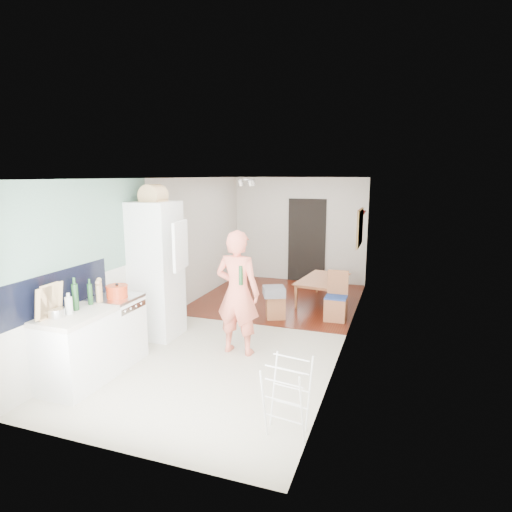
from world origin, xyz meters
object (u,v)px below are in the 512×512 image
Objects in this scene: dining_chair at (336,297)px; drying_rack at (287,398)px; person at (238,282)px; stool at (275,307)px; dining_table at (324,293)px.

dining_chair is 3.56m from drying_rack.
dining_chair reaches higher than drying_rack.
person is 5.00× the size of stool.
dining_chair is (1.13, 1.86, -0.62)m from person.
person is at bearing -121.81° from dining_chair.
dining_table reaches higher than stool.
stool is (-1.04, -0.24, -0.23)m from dining_chair.
stool is (-0.65, -1.24, -0.00)m from dining_table.
person is 1.75× the size of dining_table.
dining_chair is 2.07× the size of stool.
stool is 0.55× the size of drying_rack.
stool is at bearing 117.49° from drying_rack.
person is 1.83m from stool.
person is 2.77× the size of drying_rack.
dining_table is 4.58m from drying_rack.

